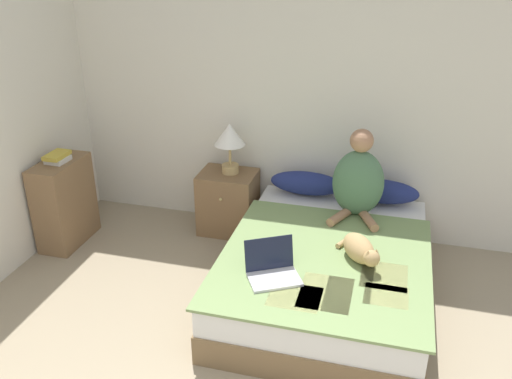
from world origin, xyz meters
The scene contains 11 objects.
wall_back centered at (0.00, 3.32, 1.27)m, with size 5.43×0.05×2.55m.
bed centered at (0.30, 2.26, 0.22)m, with size 1.46×1.96×0.44m.
pillow_near centered at (-0.02, 3.11, 0.54)m, with size 0.64×0.23×0.20m.
pillow_far centered at (0.62, 3.11, 0.54)m, with size 0.64×0.23×0.20m.
person_sitting centered at (0.45, 2.82, 0.74)m, with size 0.41×0.40×0.73m.
cat_tabby centered at (0.54, 2.12, 0.53)m, with size 0.34×0.48×0.18m.
laptop_open centered at (0.00, 1.77, 0.49)m, with size 0.43×0.41×0.24m.
nightstand centered at (-0.72, 3.05, 0.29)m, with size 0.50×0.42×0.58m.
table_lamp centered at (-0.70, 3.07, 0.90)m, with size 0.27×0.27×0.46m.
bookshelf centered at (-2.04, 2.48, 0.38)m, with size 0.29×0.57×0.77m.
book_stack_top centered at (-2.04, 2.48, 0.81)m, with size 0.16×0.23×0.07m.
Camera 1 is at (0.69, -1.18, 2.49)m, focal length 38.00 mm.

